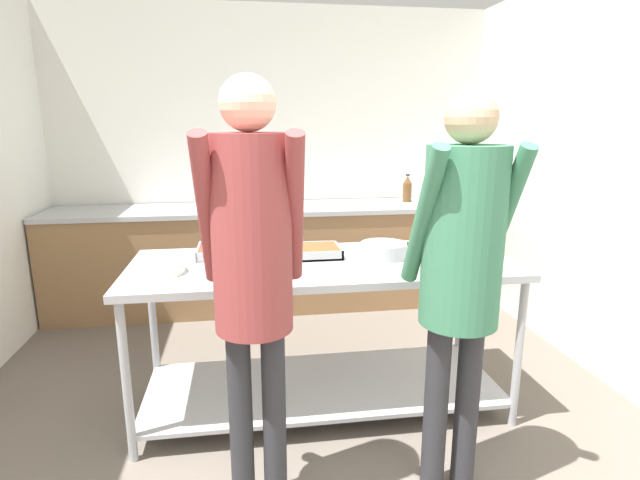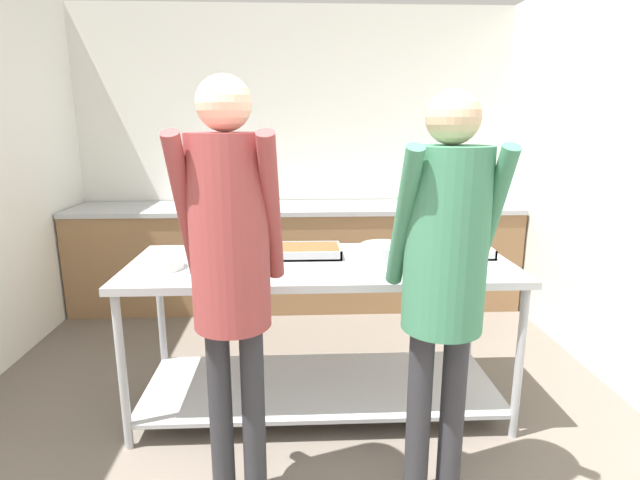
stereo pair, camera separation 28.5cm
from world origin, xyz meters
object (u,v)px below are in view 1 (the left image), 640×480
Objects in this scene: serving_tray_greens at (232,251)px; serving_tray_roast at (450,247)px; serving_tray_vegetables at (306,252)px; plate_stack at (160,268)px; guest_serving_right at (252,254)px; guest_serving_left at (462,256)px; sauce_pan at (384,249)px; water_bottle at (407,189)px.

serving_tray_greens is 1.30m from serving_tray_roast.
serving_tray_vegetables is 0.87m from serving_tray_roast.
serving_tray_roast is at bearing 6.74° from plate_stack.
guest_serving_right is (-1.19, -0.86, 0.24)m from serving_tray_roast.
serving_tray_vegetables is at bearing 120.95° from guest_serving_left.
guest_serving_right reaches higher than sauce_pan.
guest_serving_left is (0.97, -0.99, 0.20)m from serving_tray_greens.
serving_tray_roast is 1.72m from water_bottle.
guest_serving_left is (0.10, -0.80, 0.17)m from sauce_pan.
serving_tray_greens is 2.23m from water_bottle.
serving_tray_roast is (1.30, -0.12, -0.00)m from serving_tray_greens.
guest_serving_right is (-0.86, 0.01, 0.04)m from guest_serving_left.
sauce_pan is at bearing -12.39° from serving_tray_greens.
serving_tray_vegetables is 1.53× the size of water_bottle.
serving_tray_vegetables is 0.97× the size of sauce_pan.
guest_serving_left reaches higher than plate_stack.
water_bottle is (1.47, 2.55, -0.11)m from guest_serving_right.
water_bottle reaches higher than serving_tray_vegetables.
sauce_pan is 0.23× the size of guest_serving_left.
serving_tray_greens and serving_tray_roast have the same top height.
guest_serving_right is (0.47, -0.66, 0.23)m from plate_stack.
sauce_pan is at bearing 46.33° from guest_serving_right.
guest_serving_right is at bearing -109.73° from serving_tray_vegetables.
guest_serving_left is 0.86m from guest_serving_right.
plate_stack is 0.14× the size of guest_serving_left.
guest_serving_right is at bearing 179.38° from guest_serving_left.
plate_stack is 0.14× the size of guest_serving_right.
serving_tray_vegetables is at bearing -12.17° from serving_tray_greens.
serving_tray_roast is at bearing -99.50° from water_bottle.
plate_stack is at bearing -135.75° from water_bottle.
plate_stack is 0.62× the size of sauce_pan.
guest_serving_right is at bearing -144.07° from serving_tray_roast.
guest_serving_left is at bearing -45.70° from serving_tray_greens.
water_bottle is (1.58, 1.57, 0.12)m from serving_tray_greens.
water_bottle is at bearing 55.30° from serving_tray_vegetables.
serving_tray_roast is 0.95m from guest_serving_left.
serving_tray_roast is (0.43, 0.07, -0.02)m from sauce_pan.
guest_serving_left reaches higher than serving_tray_vegetables.
guest_serving_left is (0.54, -0.90, 0.20)m from serving_tray_vegetables.
water_bottle is at bearing 60.05° from guest_serving_right.
guest_serving_right reaches higher than plate_stack.
serving_tray_roast is 1.52× the size of water_bottle.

